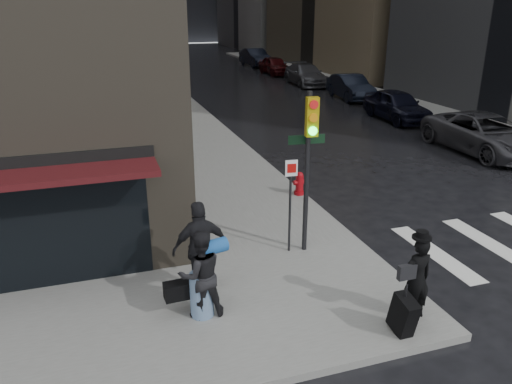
% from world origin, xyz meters
% --- Properties ---
extents(ground, '(140.00, 140.00, 0.00)m').
position_xyz_m(ground, '(0.00, 0.00, 0.00)').
color(ground, black).
rests_on(ground, ground).
extents(sidewalk_left, '(4.00, 50.00, 0.15)m').
position_xyz_m(sidewalk_left, '(0.00, 27.00, 0.07)').
color(sidewalk_left, slate).
rests_on(sidewalk_left, ground).
extents(sidewalk_right, '(3.00, 50.00, 0.15)m').
position_xyz_m(sidewalk_right, '(13.50, 27.00, 0.07)').
color(sidewalk_right, slate).
rests_on(sidewalk_right, ground).
extents(man_overcoat, '(0.90, 0.88, 1.76)m').
position_xyz_m(man_overcoat, '(1.22, -1.28, 0.88)').
color(man_overcoat, black).
rests_on(man_overcoat, ground).
extents(man_jeans, '(1.22, 0.68, 1.69)m').
position_xyz_m(man_jeans, '(-2.35, 0.06, 1.00)').
color(man_jeans, black).
rests_on(man_jeans, ground).
extents(man_greycoat, '(1.14, 0.52, 1.92)m').
position_xyz_m(man_greycoat, '(-2.16, 0.86, 1.11)').
color(man_greycoat, black).
rests_on(man_greycoat, ground).
extents(traffic_light, '(0.92, 0.47, 3.69)m').
position_xyz_m(traffic_light, '(0.46, 1.82, 2.53)').
color(traffic_light, black).
rests_on(traffic_light, ground).
extents(fire_hydrant, '(0.40, 0.31, 0.71)m').
position_xyz_m(fire_hydrant, '(1.80, 5.28, 0.47)').
color(fire_hydrant, maroon).
rests_on(fire_hydrant, ground).
extents(parked_car_0, '(2.54, 5.47, 1.52)m').
position_xyz_m(parked_car_0, '(10.72, 7.71, 0.76)').
color(parked_car_0, '#3A3A3E').
rests_on(parked_car_0, ground).
extents(parked_car_1, '(1.98, 4.58, 1.54)m').
position_xyz_m(parked_car_1, '(10.75, 13.92, 0.77)').
color(parked_car_1, black).
rests_on(parked_car_1, ground).
extents(parked_car_2, '(1.97, 4.65, 1.49)m').
position_xyz_m(parked_car_2, '(11.49, 20.13, 0.75)').
color(parked_car_2, black).
rests_on(parked_car_2, ground).
extents(parked_car_3, '(2.34, 5.23, 1.49)m').
position_xyz_m(parked_car_3, '(11.17, 26.34, 0.74)').
color(parked_car_3, '#404045').
rests_on(parked_car_3, ground).
extents(parked_car_4, '(1.84, 4.35, 1.47)m').
position_xyz_m(parked_car_4, '(11.05, 32.56, 0.73)').
color(parked_car_4, '#3B0B0E').
rests_on(parked_car_4, ground).
extents(parked_car_5, '(1.89, 4.98, 1.62)m').
position_xyz_m(parked_car_5, '(11.36, 38.77, 0.81)').
color(parked_car_5, black).
rests_on(parked_car_5, ground).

